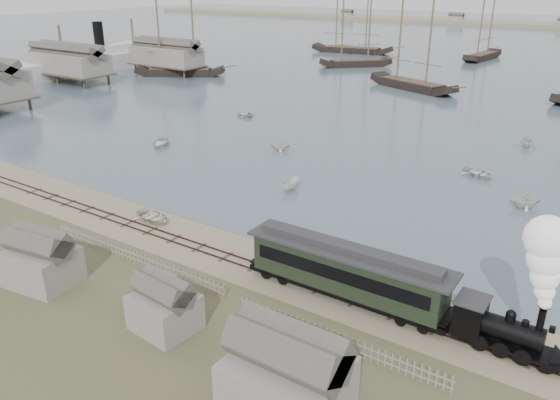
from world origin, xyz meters
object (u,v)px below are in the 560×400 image
Objects in this scene: locomotive at (532,300)px; steamship at (100,46)px; beached_dinghy at (153,217)px; passenger_coach at (347,270)px.

locomotive is 126.29m from steamship.
beached_dinghy is at bearing 176.94° from locomotive.
passenger_coach is (-12.14, 0.00, -1.83)m from locomotive.
beached_dinghy is (-21.73, 1.81, -1.95)m from passenger_coach.
passenger_coach is at bearing 180.00° from locomotive.
locomotive is at bearing 0.00° from passenger_coach.
locomotive is 34.12m from beached_dinghy.
steamship reaches higher than beached_dinghy.
steamship reaches higher than locomotive.
locomotive is at bearing -118.82° from steamship.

